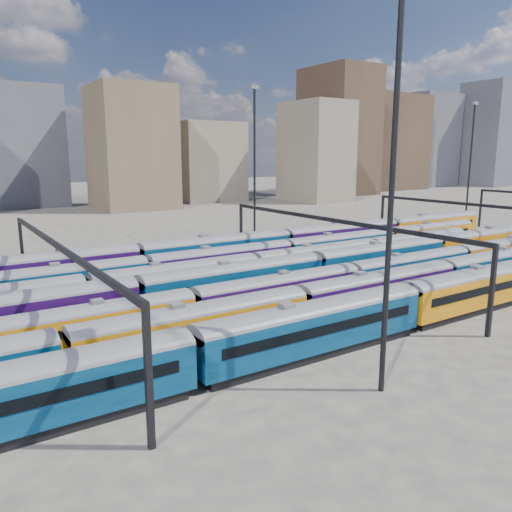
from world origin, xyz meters
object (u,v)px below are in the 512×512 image
rake_0 (478,284)px  mast_2 (393,174)px  rake_2 (81,324)px  rake_1 (299,303)px

rake_0 → mast_2: bearing=-161.5°
rake_0 → rake_2: 36.95m
rake_1 → mast_2: 16.77m
rake_1 → rake_2: (-17.26, 5.00, -0.12)m
rake_0 → rake_2: bearing=164.3°
rake_2 → mast_2: size_ratio=5.12×
rake_1 → rake_2: size_ratio=0.90×
rake_0 → rake_1: bearing=164.7°
rake_1 → mast_2: mast_2 is taller
rake_2 → mast_2: bearing=-49.1°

